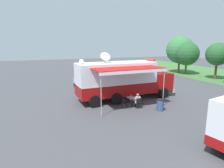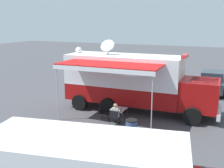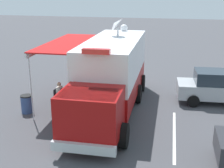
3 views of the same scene
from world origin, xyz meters
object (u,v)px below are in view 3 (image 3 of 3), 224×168
Objects in this scene: folding_chair_at_table at (58,95)px; folding_chair_beside_table at (72,90)px; seated_responder at (61,93)px; folding_table at (73,93)px; car_behind_truck at (216,87)px; command_truck at (110,73)px; trash_bin at (27,104)px; water_bottle at (74,89)px.

folding_chair_at_table and folding_chair_beside_table have the same top height.
seated_responder is at bearing 73.78° from folding_chair_beside_table.
seated_responder reaches higher than folding_chair_at_table.
folding_table is 0.93m from folding_chair_beside_table.
seated_responder is (0.28, 0.96, 0.14)m from folding_chair_beside_table.
command_truck is at bearing 23.12° from car_behind_truck.
command_truck is at bearing 157.17° from folding_chair_beside_table.
seated_responder is (-0.19, -0.01, 0.14)m from folding_chair_at_table.
seated_responder is at bearing 15.37° from car_behind_truck.
folding_chair_beside_table is at bearing -106.22° from seated_responder.
folding_chair_at_table is 1.75m from trash_bin.
command_truck reaches higher than car_behind_truck.
trash_bin is (1.55, 2.33, -0.06)m from folding_chair_beside_table.
trash_bin is at bearing 56.33° from folding_chair_beside_table.
folding_chair_beside_table is at bearing -68.61° from folding_table.
water_bottle reaches higher than trash_bin.
water_bottle is at bearing 116.73° from folding_chair_beside_table.
folding_chair_beside_table is (0.33, -0.85, -0.16)m from folding_table.
folding_chair_beside_table is 7.88m from car_behind_truck.
water_bottle is 0.86m from folding_chair_beside_table.
command_truck is at bearing 175.28° from folding_table.
trash_bin is (1.28, 1.38, -0.20)m from seated_responder.
water_bottle reaches higher than folding_chair_at_table.
folding_chair_at_table is (2.90, -0.06, -1.43)m from command_truck.
folding_chair_beside_table is (0.36, -0.71, -0.32)m from water_bottle.
command_truck is 42.67× the size of water_bottle.
folding_table is 2.41m from trash_bin.
water_bottle is (2.07, -0.31, -1.11)m from command_truck.
car_behind_truck is (-7.41, -1.97, 0.05)m from water_bottle.
seated_responder reaches higher than folding_chair_beside_table.
folding_table is 0.19× the size of car_behind_truck.
seated_responder is at bearing -132.82° from trash_bin.
car_behind_truck is at bearing -158.94° from trash_bin.
folding_chair_at_table is 1.07m from folding_chair_beside_table.
car_behind_truck is at bearing -164.19° from folding_table.
command_truck is 10.99× the size of folding_chair_beside_table.
car_behind_truck is (-8.23, -2.22, 0.37)m from folding_chair_at_table.
car_behind_truck is (-7.77, -1.26, 0.37)m from folding_chair_beside_table.
folding_chair_beside_table reaches higher than folding_table.
folding_table is 0.62m from seated_responder.
command_truck is 2.37m from water_bottle.
car_behind_truck reaches higher than folding_chair_at_table.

